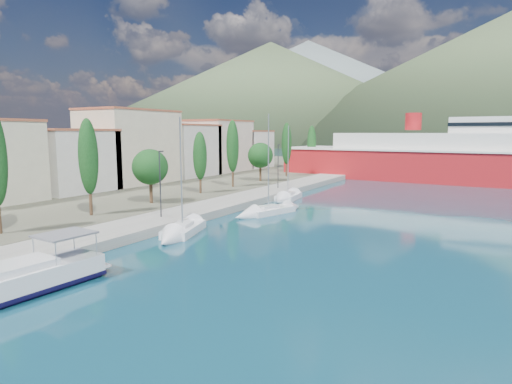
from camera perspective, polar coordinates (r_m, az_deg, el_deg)
The scene contains 11 objects.
ground at distance 138.55m, azimuth 22.23°, elevation 3.82°, with size 1400.00×1400.00×0.00m, color #113F52.
quay at distance 51.37m, azimuth -2.13°, elevation -1.14°, with size 5.00×88.00×0.80m, color gray.
land_strip at distance 84.11m, azimuth -20.93°, elevation 1.84°, with size 70.00×148.00×0.70m, color #565644.
town_buildings at distance 73.47m, azimuth -13.07°, elevation 5.44°, with size 9.20×69.20×11.30m.
tree_row at distance 59.04m, azimuth -4.89°, elevation 5.06°, with size 4.06×65.18×9.67m.
lamp_posts at distance 40.36m, azimuth -12.04°, elevation 1.49°, with size 0.15×46.59×6.06m.
motor_cruiser at distance 25.90m, azimuth -30.57°, elevation -10.97°, with size 3.40×9.76×3.54m.
sailboat_near at distance 35.33m, azimuth -10.62°, elevation -5.63°, with size 4.42×7.71×10.63m.
sailboat_mid at distance 43.94m, azimuth 0.25°, elevation -2.84°, with size 4.18×8.04×11.20m.
sailboat_far at distance 53.41m, azimuth 3.82°, elevation -0.92°, with size 3.14×7.18×10.21m.
ferry at distance 81.99m, azimuth 26.23°, elevation 3.87°, with size 64.20×15.79×12.66m.
Camera 1 is at (17.67, -17.16, 8.48)m, focal length 30.00 mm.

